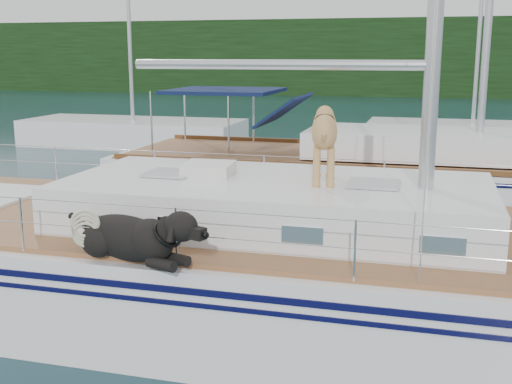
% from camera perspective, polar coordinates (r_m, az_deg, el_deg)
% --- Properties ---
extents(ground, '(120.00, 120.00, 0.00)m').
position_cam_1_polar(ground, '(8.66, -3.60, -10.48)').
color(ground, '#0E252B').
rests_on(ground, ground).
extents(tree_line, '(90.00, 3.00, 6.00)m').
position_cam_1_polar(tree_line, '(52.61, 12.79, 11.57)').
color(tree_line, black).
rests_on(tree_line, ground).
extents(shore_bank, '(92.00, 1.00, 1.20)m').
position_cam_1_polar(shore_bank, '(53.88, 12.73, 9.02)').
color(shore_bank, '#595147').
rests_on(shore_bank, ground).
extents(main_sailboat, '(12.00, 4.13, 14.01)m').
position_cam_1_polar(main_sailboat, '(8.39, -3.06, -6.30)').
color(main_sailboat, white).
rests_on(main_sailboat, ground).
extents(neighbor_sailboat, '(11.00, 3.50, 13.30)m').
position_cam_1_polar(neighbor_sailboat, '(14.44, 9.89, 1.21)').
color(neighbor_sailboat, white).
rests_on(neighbor_sailboat, ground).
extents(bg_boat_west, '(8.00, 3.00, 11.65)m').
position_cam_1_polar(bg_boat_west, '(24.20, -10.84, 5.14)').
color(bg_boat_west, white).
rests_on(bg_boat_west, ground).
extents(bg_boat_center, '(7.20, 3.00, 11.65)m').
position_cam_1_polar(bg_boat_center, '(23.76, 18.63, 4.60)').
color(bg_boat_center, white).
rests_on(bg_boat_center, ground).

